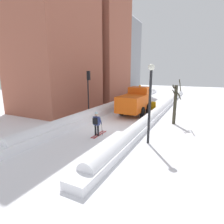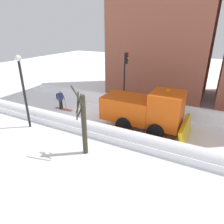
% 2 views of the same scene
% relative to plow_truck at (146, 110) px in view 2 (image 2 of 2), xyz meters
% --- Properties ---
extents(ground_plane, '(80.00, 80.00, 0.00)m').
position_rel_plow_truck_xyz_m(ground_plane, '(-0.52, 4.21, -1.48)').
color(ground_plane, white).
extents(snowbank_left, '(1.10, 36.00, 1.03)m').
position_rel_plow_truck_xyz_m(snowbank_left, '(-3.30, 4.21, -1.03)').
color(snowbank_left, white).
rests_on(snowbank_left, ground).
extents(snowbank_right, '(1.10, 36.00, 0.90)m').
position_rel_plow_truck_xyz_m(snowbank_right, '(2.26, 4.21, -1.13)').
color(snowbank_right, white).
rests_on(snowbank_right, ground).
extents(building_brick_near, '(7.27, 9.60, 15.76)m').
position_rel_plow_truck_xyz_m(building_brick_near, '(-9.40, -1.70, 6.40)').
color(building_brick_near, '#9E5642').
rests_on(building_brick_near, ground).
extents(plow_truck, '(3.20, 5.98, 3.12)m').
position_rel_plow_truck_xyz_m(plow_truck, '(0.00, 0.00, 0.00)').
color(plow_truck, '#DB510F').
rests_on(plow_truck, ground).
extents(skier, '(0.62, 1.80, 1.81)m').
position_rel_plow_truck_xyz_m(skier, '(-0.24, -7.80, -0.48)').
color(skier, black).
rests_on(skier, ground).
extents(traffic_light_pole, '(0.28, 0.42, 4.68)m').
position_rel_plow_truck_xyz_m(traffic_light_pole, '(-3.88, -3.28, 1.79)').
color(traffic_light_pole, black).
rests_on(traffic_light_pole, ground).
extents(street_lamp, '(0.40, 0.40, 5.06)m').
position_rel_plow_truck_xyz_m(street_lamp, '(3.50, -7.48, 1.74)').
color(street_lamp, black).
rests_on(street_lamp, ground).
extents(bare_tree_near, '(0.83, 0.92, 4.00)m').
position_rel_plow_truck_xyz_m(bare_tree_near, '(4.37, -2.05, 0.39)').
color(bare_tree_near, '#383528').
rests_on(bare_tree_near, ground).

